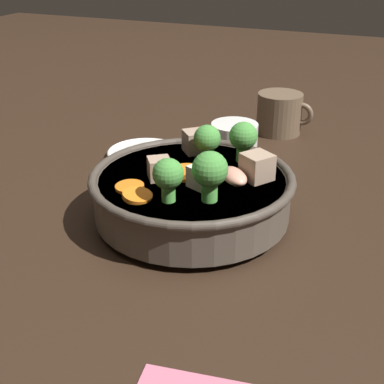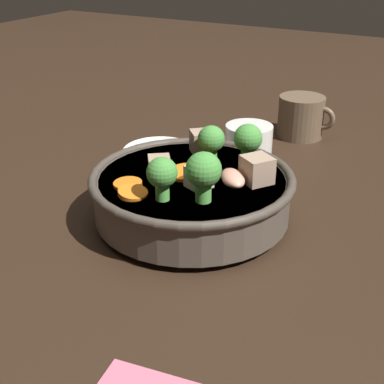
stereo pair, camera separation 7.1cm
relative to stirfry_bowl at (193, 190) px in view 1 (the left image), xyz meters
name	(u,v)px [view 1 (the left image)]	position (x,y,z in m)	size (l,w,h in m)	color
ground_plane	(192,220)	(0.00, 0.00, -0.05)	(3.00, 3.00, 0.00)	black
stirfry_bowl	(193,190)	(0.00, 0.00, 0.00)	(0.27, 0.27, 0.13)	#51473D
side_saucer	(145,154)	(-0.16, 0.17, -0.04)	(0.13, 0.13, 0.01)	white
tea_cup	(234,141)	(-0.02, 0.23, -0.01)	(0.08, 0.08, 0.06)	white
dark_mug	(280,113)	(0.02, 0.38, -0.01)	(0.11, 0.08, 0.08)	brown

